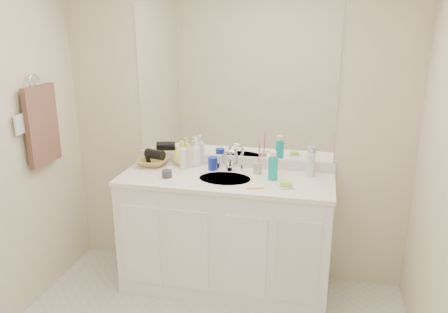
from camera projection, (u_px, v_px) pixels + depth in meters
name	position (u px, v px, depth m)	size (l,w,h in m)	color
wall_back	(234.00, 125.00, 3.26)	(2.60, 0.02, 2.40)	beige
vanity_cabinet	(226.00, 235.00, 3.23)	(1.50, 0.55, 0.85)	white
countertop	(226.00, 179.00, 3.10)	(1.52, 0.57, 0.03)	white
backsplash	(233.00, 161.00, 3.33)	(1.52, 0.03, 0.08)	silver
sink_basin	(225.00, 180.00, 3.08)	(0.37, 0.37, 0.02)	beige
faucet	(230.00, 163.00, 3.23)	(0.02, 0.02, 0.11)	silver
mirror	(234.00, 76.00, 3.15)	(1.48, 0.01, 1.20)	white
blue_mug	(213.00, 163.00, 3.24)	(0.07, 0.07, 0.10)	#16279A
tan_cup	(258.00, 168.00, 3.16)	(0.06, 0.06, 0.08)	tan
toothbrush	(259.00, 154.00, 3.13)	(0.01, 0.01, 0.18)	#E63C7F
mouthwash_bottle	(273.00, 168.00, 3.04)	(0.07, 0.07, 0.16)	#0DA3A0
clear_pump_bottle	(311.00, 165.00, 3.11)	(0.06, 0.06, 0.16)	silver
soap_dish	(286.00, 187.00, 2.90)	(0.10, 0.08, 0.01)	silver
green_soap	(286.00, 184.00, 2.90)	(0.07, 0.05, 0.03)	#96E036
orange_comb	(255.00, 188.00, 2.89)	(0.12, 0.02, 0.00)	orange
dark_jar	(167.00, 174.00, 3.09)	(0.07, 0.07, 0.05)	#34343A
extra_white_bottle	(183.00, 159.00, 3.25)	(0.05, 0.05, 0.16)	white
soap_bottle_white	(196.00, 153.00, 3.32)	(0.08, 0.08, 0.21)	white
soap_bottle_cream	(187.00, 154.00, 3.31)	(0.09, 0.09, 0.19)	beige
soap_bottle_yellow	(182.00, 153.00, 3.36)	(0.15, 0.15, 0.19)	#F4F15F
wicker_basket	(153.00, 162.00, 3.35)	(0.24, 0.24, 0.06)	#A68442
hair_dryer	(155.00, 154.00, 3.33)	(0.08, 0.08, 0.15)	black
towel_ring	(34.00, 82.00, 2.94)	(0.11, 0.11, 0.01)	silver
hand_towel	(42.00, 125.00, 3.02)	(0.04, 0.32, 0.55)	#462D25
switch_plate	(19.00, 124.00, 2.83)	(0.01, 0.09, 0.13)	silver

